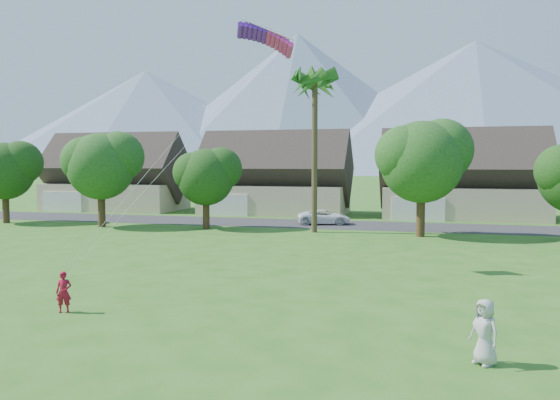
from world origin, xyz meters
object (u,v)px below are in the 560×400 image
(watcher, at_px, (485,332))
(kite_flyer, at_px, (64,292))
(parked_car, at_px, (324,217))
(parafoil_kite, at_px, (267,37))

(watcher, bearing_deg, kite_flyer, -140.36)
(kite_flyer, relative_size, watcher, 0.84)
(parked_car, relative_size, parafoil_kite, 1.50)
(kite_flyer, bearing_deg, watcher, -29.39)
(watcher, relative_size, parafoil_kite, 0.58)
(kite_flyer, relative_size, parked_car, 0.32)
(kite_flyer, height_order, watcher, watcher)
(kite_flyer, xyz_separation_m, watcher, (14.21, -1.62, 0.14))
(watcher, height_order, parked_car, watcher)
(kite_flyer, xyz_separation_m, parked_car, (4.34, 30.09, -0.11))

